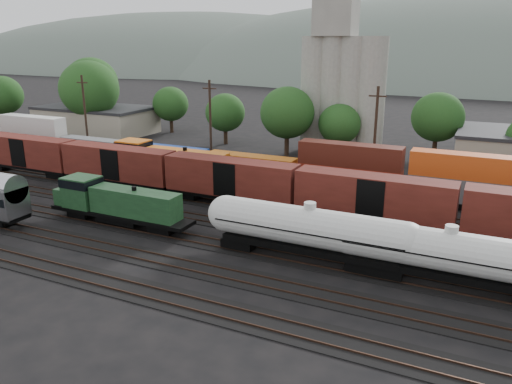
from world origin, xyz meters
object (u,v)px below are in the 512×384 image
at_px(green_locomotive, 113,202).
at_px(orange_locomotive, 164,161).
at_px(grain_silo, 341,82).
at_px(tank_car_a, 309,229).

distance_m(green_locomotive, orange_locomotive, 15.69).
bearing_deg(grain_silo, green_locomotive, -104.41).
xyz_separation_m(tank_car_a, grain_silo, (-9.64, 41.00, 8.41)).
height_order(green_locomotive, tank_car_a, tank_car_a).
bearing_deg(green_locomotive, orange_locomotive, 106.99).
relative_size(orange_locomotive, grain_silo, 0.65).
relative_size(tank_car_a, grain_silo, 0.63).
height_order(green_locomotive, orange_locomotive, orange_locomotive).
bearing_deg(green_locomotive, grain_silo, 75.59).
bearing_deg(orange_locomotive, green_locomotive, -73.01).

